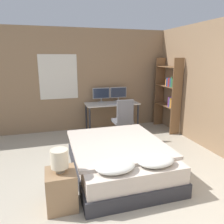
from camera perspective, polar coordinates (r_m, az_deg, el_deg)
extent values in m
cube|color=#8E7051|center=(6.08, -3.91, 8.32)|extent=(12.00, 0.06, 2.70)
cube|color=silver|center=(5.89, -13.81, 8.87)|extent=(0.97, 0.01, 1.15)
cube|color=#A3B2CC|center=(5.89, -13.81, 8.88)|extent=(0.89, 0.01, 1.07)
cube|color=#2D2D33|center=(3.94, 1.74, -13.92)|extent=(1.52, 2.02, 0.22)
cube|color=beige|center=(3.83, 1.77, -10.82)|extent=(1.46, 1.96, 0.25)
cube|color=beige|center=(3.88, 1.22, -8.08)|extent=(1.56, 1.70, 0.05)
ellipsoid|color=silver|center=(3.02, 0.84, -14.07)|extent=(0.55, 0.38, 0.13)
ellipsoid|color=silver|center=(3.23, 11.38, -12.36)|extent=(0.55, 0.38, 0.13)
cube|color=#997551|center=(3.14, -13.08, -19.07)|extent=(0.39, 0.42, 0.52)
cylinder|color=gray|center=(3.01, -13.37, -14.80)|extent=(0.11, 0.11, 0.01)
cylinder|color=gray|center=(2.99, -13.41, -14.25)|extent=(0.02, 0.02, 0.05)
cylinder|color=beige|center=(2.92, -13.57, -11.73)|extent=(0.23, 0.23, 0.24)
cube|color=beige|center=(5.89, -0.02, 2.23)|extent=(1.43, 0.60, 0.03)
cylinder|color=#2D2D33|center=(5.60, -5.83, -2.50)|extent=(0.05, 0.05, 0.73)
cylinder|color=#2D2D33|center=(5.98, 6.78, -1.45)|extent=(0.05, 0.05, 0.73)
cylinder|color=#2D2D33|center=(6.07, -6.72, -1.20)|extent=(0.05, 0.05, 0.73)
cylinder|color=#2D2D33|center=(6.42, 5.04, -0.31)|extent=(0.05, 0.05, 0.73)
cylinder|color=#B7B7BC|center=(6.02, -2.83, 2.66)|extent=(0.16, 0.16, 0.01)
cylinder|color=#B7B7BC|center=(6.01, -2.83, 3.14)|extent=(0.03, 0.03, 0.09)
cube|color=#B7B7BC|center=(5.97, -2.85, 4.94)|extent=(0.47, 0.03, 0.29)
cube|color=#232D42|center=(5.96, -2.82, 4.92)|extent=(0.44, 0.00, 0.26)
cylinder|color=#B7B7BC|center=(6.15, 1.66, 2.92)|extent=(0.16, 0.16, 0.01)
cylinder|color=#B7B7BC|center=(6.14, 1.67, 3.39)|extent=(0.03, 0.03, 0.09)
cube|color=#B7B7BC|center=(6.11, 1.68, 5.16)|extent=(0.47, 0.03, 0.29)
cube|color=#232D42|center=(6.09, 1.72, 5.14)|extent=(0.44, 0.00, 0.26)
cube|color=#B7B7BC|center=(5.71, 0.53, 2.08)|extent=(0.41, 0.13, 0.02)
ellipsoid|color=#B7B7BC|center=(5.80, 3.32, 2.34)|extent=(0.07, 0.05, 0.04)
cylinder|color=black|center=(5.50, 2.65, -6.55)|extent=(0.52, 0.52, 0.04)
cylinder|color=gray|center=(5.43, 2.67, -4.56)|extent=(0.05, 0.05, 0.36)
cube|color=slate|center=(5.37, 2.70, -2.36)|extent=(0.45, 0.45, 0.07)
cube|color=slate|center=(5.11, 3.47, 0.26)|extent=(0.40, 0.05, 0.53)
cube|color=brown|center=(5.75, 16.55, 3.66)|extent=(0.28, 0.02, 1.95)
cube|color=brown|center=(6.51, 12.26, 5.09)|extent=(0.28, 0.02, 1.95)
cube|color=brown|center=(6.18, 14.11, 1.75)|extent=(0.28, 0.88, 0.02)
cube|color=brown|center=(6.09, 14.41, 6.59)|extent=(0.28, 0.88, 0.02)
cube|color=brown|center=(6.05, 14.70, 11.35)|extent=(0.28, 0.88, 0.02)
cube|color=orange|center=(5.81, 16.24, 2.03)|extent=(0.23, 0.03, 0.21)
cube|color=orange|center=(5.84, 16.05, 2.05)|extent=(0.23, 0.04, 0.20)
cube|color=gold|center=(5.87, 15.85, 2.34)|extent=(0.23, 0.03, 0.25)
cube|color=#2D4784|center=(5.90, 15.64, 2.38)|extent=(0.23, 0.04, 0.24)
cube|color=#7A387F|center=(5.95, 15.39, 2.56)|extent=(0.23, 0.04, 0.26)
cube|color=#B2332D|center=(5.73, 16.61, 7.34)|extent=(0.23, 0.03, 0.25)
cube|color=#337042|center=(5.77, 16.36, 7.22)|extent=(0.23, 0.04, 0.21)
cube|color=#337042|center=(5.80, 16.13, 7.54)|extent=(0.23, 0.04, 0.26)
cube|color=#2D4784|center=(5.84, 15.86, 7.42)|extent=(0.23, 0.04, 0.23)
cube|color=#B2332D|center=(5.88, 15.64, 7.51)|extent=(0.23, 0.02, 0.23)
cube|color=#B2332D|center=(5.92, 15.39, 7.47)|extent=(0.23, 0.04, 0.21)
cube|color=#2D4784|center=(5.96, 15.19, 7.58)|extent=(0.23, 0.03, 0.23)
cube|color=#2D4784|center=(5.99, 14.98, 7.61)|extent=(0.23, 0.03, 0.22)
cube|color=orange|center=(6.03, 14.77, 7.44)|extent=(0.23, 0.04, 0.18)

